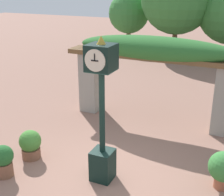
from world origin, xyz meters
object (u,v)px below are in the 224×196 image
potted_plant_near_left (3,160)px  potted_plant_far_right (30,144)px  potted_plant_near_right (224,168)px  pedestal_clock (102,113)px

potted_plant_near_left → potted_plant_far_right: bearing=86.4°
potted_plant_near_right → potted_plant_far_right: bearing=-171.2°
pedestal_clock → potted_plant_far_right: pedestal_clock is taller
potted_plant_far_right → pedestal_clock: bearing=-1.6°
pedestal_clock → potted_plant_near_left: pedestal_clock is taller
potted_plant_near_right → potted_plant_far_right: size_ratio=1.13×
potted_plant_far_right → potted_plant_near_left: bearing=-93.6°
pedestal_clock → potted_plant_near_left: bearing=-158.3°
pedestal_clock → potted_plant_far_right: 2.32m
potted_plant_near_left → potted_plant_near_right: bearing=19.1°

